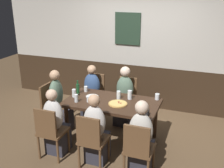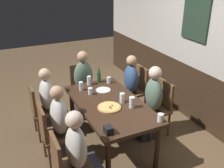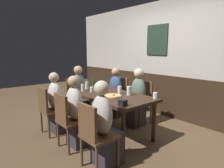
% 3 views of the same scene
% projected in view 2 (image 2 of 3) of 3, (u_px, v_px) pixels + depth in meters
% --- Properties ---
extents(ground_plane, '(12.00, 12.00, 0.00)m').
position_uv_depth(ground_plane, '(110.00, 145.00, 3.97)').
color(ground_plane, brown).
extents(wall_back, '(6.40, 0.13, 2.60)m').
position_uv_depth(wall_back, '(205.00, 49.00, 4.08)').
color(wall_back, '#332316').
rests_on(wall_back, ground_plane).
extents(dining_table, '(1.60, 0.86, 0.74)m').
position_uv_depth(dining_table, '(110.00, 108.00, 3.70)').
color(dining_table, '#382316').
rests_on(dining_table, ground_plane).
extents(chair_left_near, '(0.40, 0.40, 0.88)m').
position_uv_depth(chair_left_near, '(41.00, 108.00, 4.01)').
color(chair_left_near, brown).
rests_on(chair_left_near, ground_plane).
extents(chair_mid_far, '(0.40, 0.40, 0.88)m').
position_uv_depth(chair_mid_far, '(159.00, 105.00, 4.10)').
color(chair_mid_far, brown).
rests_on(chair_mid_far, ground_plane).
extents(chair_left_far, '(0.40, 0.40, 0.88)m').
position_uv_depth(chair_left_far, '(136.00, 88.00, 4.67)').
color(chair_left_far, brown).
rests_on(chair_left_far, ground_plane).
extents(chair_head_west, '(0.40, 0.40, 0.88)m').
position_uv_depth(chair_head_west, '(82.00, 86.00, 4.76)').
color(chair_head_west, brown).
rests_on(chair_head_west, ground_plane).
extents(chair_right_near, '(0.40, 0.40, 0.88)m').
position_uv_depth(chair_right_near, '(67.00, 166.00, 2.86)').
color(chair_right_near, brown).
rests_on(chair_right_near, ground_plane).
extents(chair_mid_near, '(0.40, 0.40, 0.88)m').
position_uv_depth(chair_mid_near, '(52.00, 132.00, 3.43)').
color(chair_mid_near, brown).
rests_on(chair_mid_near, ground_plane).
extents(person_left_near, '(0.34, 0.37, 1.13)m').
position_uv_depth(person_left_near, '(51.00, 107.00, 4.09)').
color(person_left_near, '#2D2D38').
rests_on(person_left_near, ground_plane).
extents(person_mid_far, '(0.34, 0.37, 1.16)m').
position_uv_depth(person_mid_far, '(150.00, 108.00, 4.04)').
color(person_mid_far, '#2D2D38').
rests_on(person_mid_far, ground_plane).
extents(person_left_far, '(0.34, 0.37, 1.12)m').
position_uv_depth(person_left_far, '(128.00, 91.00, 4.62)').
color(person_left_far, '#2D2D38').
rests_on(person_left_far, ground_plane).
extents(person_head_west, '(0.37, 0.34, 1.18)m').
position_uv_depth(person_head_west, '(85.00, 89.00, 4.63)').
color(person_head_west, '#2D2D38').
rests_on(person_head_west, ground_plane).
extents(person_right_near, '(0.34, 0.37, 1.15)m').
position_uv_depth(person_right_near, '(81.00, 162.00, 2.92)').
color(person_right_near, '#2D2D38').
rests_on(person_right_near, ground_plane).
extents(person_mid_near, '(0.34, 0.37, 1.14)m').
position_uv_depth(person_mid_near, '(64.00, 130.00, 3.50)').
color(person_mid_near, '#2D2D38').
rests_on(person_mid_near, ground_plane).
extents(pizza, '(0.32, 0.32, 0.03)m').
position_uv_depth(pizza, '(109.00, 107.00, 3.52)').
color(pizza, tan).
rests_on(pizza, dining_table).
extents(pint_glass_stout, '(0.06, 0.06, 0.14)m').
position_uv_depth(pint_glass_stout, '(81.00, 86.00, 4.01)').
color(pint_glass_stout, silver).
rests_on(pint_glass_stout, dining_table).
extents(tumbler_water, '(0.08, 0.08, 0.10)m').
position_uv_depth(tumbler_water, '(160.00, 118.00, 3.20)').
color(tumbler_water, silver).
rests_on(tumbler_water, dining_table).
extents(beer_glass_half, '(0.07, 0.07, 0.14)m').
position_uv_depth(beer_glass_half, '(122.00, 98.00, 3.64)').
color(beer_glass_half, silver).
rests_on(beer_glass_half, dining_table).
extents(pint_glass_pale, '(0.08, 0.08, 0.16)m').
position_uv_depth(pint_glass_pale, '(132.00, 103.00, 3.51)').
color(pint_glass_pale, silver).
rests_on(pint_glass_pale, dining_table).
extents(tumbler_short, '(0.07, 0.07, 0.14)m').
position_uv_depth(tumbler_short, '(89.00, 81.00, 4.19)').
color(tumbler_short, silver).
rests_on(tumbler_short, dining_table).
extents(highball_clear, '(0.07, 0.07, 0.10)m').
position_uv_depth(highball_clear, '(90.00, 91.00, 3.88)').
color(highball_clear, silver).
rests_on(highball_clear, dining_table).
extents(beer_glass_tall, '(0.07, 0.07, 0.10)m').
position_uv_depth(beer_glass_tall, '(109.00, 80.00, 4.26)').
color(beer_glass_tall, silver).
rests_on(beer_glass_tall, dining_table).
extents(beer_bottle_green, '(0.06, 0.06, 0.25)m').
position_uv_depth(beer_bottle_green, '(99.00, 77.00, 4.26)').
color(beer_bottle_green, '#194723').
rests_on(beer_bottle_green, dining_table).
extents(plate_white_large, '(0.22, 0.22, 0.01)m').
position_uv_depth(plate_white_large, '(103.00, 90.00, 4.02)').
color(plate_white_large, white).
rests_on(plate_white_large, dining_table).
extents(condiment_caddy, '(0.11, 0.09, 0.09)m').
position_uv_depth(condiment_caddy, '(109.00, 130.00, 2.97)').
color(condiment_caddy, black).
rests_on(condiment_caddy, dining_table).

